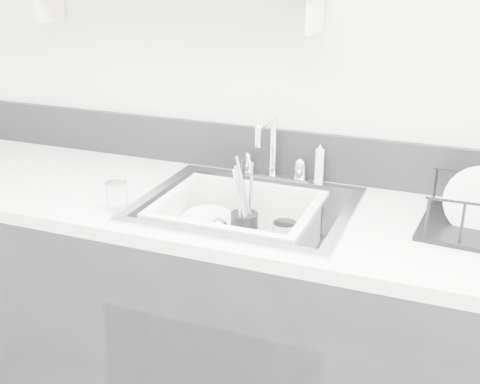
% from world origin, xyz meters
% --- Properties ---
extents(counter_run, '(3.20, 0.62, 0.92)m').
position_xyz_m(counter_run, '(0.00, 1.19, 0.46)').
color(counter_run, black).
rests_on(counter_run, ground).
extents(backsplash, '(3.20, 0.02, 0.16)m').
position_xyz_m(backsplash, '(0.00, 1.49, 1.00)').
color(backsplash, black).
rests_on(backsplash, counter_run).
extents(sink, '(0.64, 0.52, 0.20)m').
position_xyz_m(sink, '(0.00, 1.19, 0.83)').
color(sink, silver).
rests_on(sink, counter_run).
extents(faucet, '(0.26, 0.18, 0.23)m').
position_xyz_m(faucet, '(0.00, 1.44, 0.98)').
color(faucet, silver).
rests_on(faucet, counter_run).
extents(side_sprayer, '(0.03, 0.03, 0.14)m').
position_xyz_m(side_sprayer, '(0.16, 1.44, 0.99)').
color(side_sprayer, white).
rests_on(side_sprayer, counter_run).
extents(wash_tub, '(0.59, 0.54, 0.18)m').
position_xyz_m(wash_tub, '(-0.02, 1.17, 0.84)').
color(wash_tub, white).
rests_on(wash_tub, sink).
extents(plate_stack, '(0.25, 0.24, 0.10)m').
position_xyz_m(plate_stack, '(-0.12, 1.19, 0.79)').
color(plate_stack, white).
rests_on(plate_stack, wash_tub).
extents(utensil_cup, '(0.09, 0.09, 0.29)m').
position_xyz_m(utensil_cup, '(-0.02, 1.22, 0.83)').
color(utensil_cup, black).
rests_on(utensil_cup, wash_tub).
extents(ladle, '(0.27, 0.15, 0.07)m').
position_xyz_m(ladle, '(-0.04, 1.19, 0.80)').
color(ladle, silver).
rests_on(ladle, wash_tub).
extents(tumbler_in_tub, '(0.09, 0.09, 0.11)m').
position_xyz_m(tumbler_in_tub, '(0.12, 1.21, 0.82)').
color(tumbler_in_tub, white).
rests_on(tumbler_in_tub, wash_tub).
extents(tumbler_counter, '(0.08, 0.08, 0.09)m').
position_xyz_m(tumbler_counter, '(-0.34, 1.01, 0.96)').
color(tumbler_counter, white).
rests_on(tumbler_counter, counter_run).
extents(bowl_small, '(0.11, 0.11, 0.03)m').
position_xyz_m(bowl_small, '(0.09, 1.11, 0.78)').
color(bowl_small, white).
rests_on(bowl_small, wash_tub).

